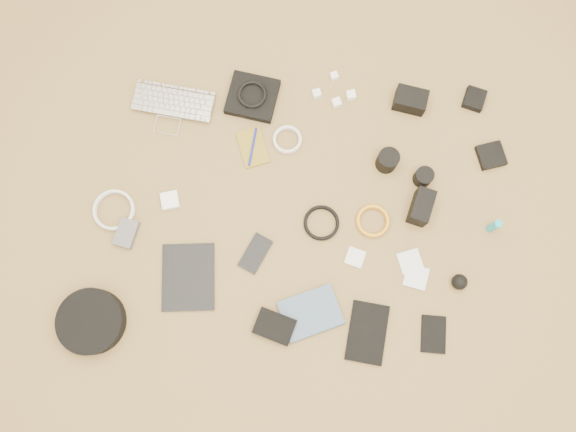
# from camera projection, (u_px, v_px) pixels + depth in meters

# --- Properties ---
(room_shell) EXTENTS (4.04, 4.04, 2.58)m
(room_shell) POSITION_uv_depth(u_px,v_px,m) (301.00, 13.00, 0.75)
(room_shell) COLOR olive
(room_shell) RESTS_ON ground
(laptop) EXTENTS (0.32, 0.24, 0.02)m
(laptop) POSITION_uv_depth(u_px,v_px,m) (171.00, 113.00, 2.04)
(laptop) COLOR #BABBBF
(laptop) RESTS_ON ground
(headphone_pouch) EXTENTS (0.20, 0.19, 0.03)m
(headphone_pouch) POSITION_uv_depth(u_px,v_px,m) (252.00, 97.00, 2.05)
(headphone_pouch) COLOR black
(headphone_pouch) RESTS_ON ground
(headphones) EXTENTS (0.14, 0.14, 0.01)m
(headphones) POSITION_uv_depth(u_px,v_px,m) (252.00, 94.00, 2.03)
(headphones) COLOR black
(headphones) RESTS_ON headphone_pouch
(charger_a) EXTENTS (0.04, 0.04, 0.03)m
(charger_a) POSITION_uv_depth(u_px,v_px,m) (317.00, 94.00, 2.05)
(charger_a) COLOR white
(charger_a) RESTS_ON ground
(charger_b) EXTENTS (0.03, 0.03, 0.02)m
(charger_b) POSITION_uv_depth(u_px,v_px,m) (334.00, 76.00, 2.07)
(charger_b) COLOR white
(charger_b) RESTS_ON ground
(charger_c) EXTENTS (0.04, 0.04, 0.03)m
(charger_c) POSITION_uv_depth(u_px,v_px,m) (351.00, 95.00, 2.05)
(charger_c) COLOR white
(charger_c) RESTS_ON ground
(charger_d) EXTENTS (0.04, 0.04, 0.03)m
(charger_d) POSITION_uv_depth(u_px,v_px,m) (336.00, 103.00, 2.05)
(charger_d) COLOR white
(charger_d) RESTS_ON ground
(dslr_camera) EXTENTS (0.13, 0.10, 0.07)m
(dslr_camera) POSITION_uv_depth(u_px,v_px,m) (410.00, 100.00, 2.03)
(dslr_camera) COLOR black
(dslr_camera) RESTS_ON ground
(lens_pouch) EXTENTS (0.09, 0.10, 0.03)m
(lens_pouch) POSITION_uv_depth(u_px,v_px,m) (474.00, 99.00, 2.05)
(lens_pouch) COLOR black
(lens_pouch) RESTS_ON ground
(notebook_olive) EXTENTS (0.14, 0.16, 0.01)m
(notebook_olive) POSITION_uv_depth(u_px,v_px,m) (253.00, 147.00, 2.02)
(notebook_olive) COLOR olive
(notebook_olive) RESTS_ON ground
(pen_blue) EXTENTS (0.02, 0.14, 0.01)m
(pen_blue) POSITION_uv_depth(u_px,v_px,m) (253.00, 147.00, 2.01)
(pen_blue) COLOR #121A95
(pen_blue) RESTS_ON notebook_olive
(cable_white_a) EXTENTS (0.14, 0.14, 0.01)m
(cable_white_a) POSITION_uv_depth(u_px,v_px,m) (287.00, 140.00, 2.02)
(cable_white_a) COLOR silver
(cable_white_a) RESTS_ON ground
(lens_a) EXTENTS (0.08, 0.08, 0.08)m
(lens_a) POSITION_uv_depth(u_px,v_px,m) (387.00, 160.00, 1.97)
(lens_a) COLOR black
(lens_a) RESTS_ON ground
(lens_b) EXTENTS (0.08, 0.08, 0.06)m
(lens_b) POSITION_uv_depth(u_px,v_px,m) (423.00, 177.00, 1.97)
(lens_b) COLOR black
(lens_b) RESTS_ON ground
(card_reader) EXTENTS (0.11, 0.11, 0.02)m
(card_reader) POSITION_uv_depth(u_px,v_px,m) (491.00, 156.00, 2.01)
(card_reader) COLOR black
(card_reader) RESTS_ON ground
(power_brick) EXTENTS (0.07, 0.07, 0.03)m
(power_brick) POSITION_uv_depth(u_px,v_px,m) (170.00, 201.00, 1.97)
(power_brick) COLOR white
(power_brick) RESTS_ON ground
(cable_white_b) EXTENTS (0.19, 0.19, 0.01)m
(cable_white_b) POSITION_uv_depth(u_px,v_px,m) (114.00, 210.00, 1.97)
(cable_white_b) COLOR silver
(cable_white_b) RESTS_ON ground
(cable_black) EXTENTS (0.16, 0.16, 0.01)m
(cable_black) POSITION_uv_depth(u_px,v_px,m) (321.00, 223.00, 1.96)
(cable_black) COLOR black
(cable_black) RESTS_ON ground
(cable_yellow) EXTENTS (0.15, 0.15, 0.01)m
(cable_yellow) POSITION_uv_depth(u_px,v_px,m) (372.00, 221.00, 1.96)
(cable_yellow) COLOR orange
(cable_yellow) RESTS_ON ground
(flash) EXTENTS (0.09, 0.13, 0.09)m
(flash) POSITION_uv_depth(u_px,v_px,m) (421.00, 207.00, 1.93)
(flash) COLOR black
(flash) RESTS_ON ground
(lens_cleaner) EXTENTS (0.03, 0.03, 0.09)m
(lens_cleaner) POSITION_uv_depth(u_px,v_px,m) (494.00, 226.00, 1.92)
(lens_cleaner) COLOR #1A9EAE
(lens_cleaner) RESTS_ON ground
(battery_charger) EXTENTS (0.08, 0.11, 0.03)m
(battery_charger) POSITION_uv_depth(u_px,v_px,m) (126.00, 233.00, 1.94)
(battery_charger) COLOR #545358
(battery_charger) RESTS_ON ground
(tablet) EXTENTS (0.20, 0.25, 0.01)m
(tablet) POSITION_uv_depth(u_px,v_px,m) (188.00, 277.00, 1.92)
(tablet) COLOR black
(tablet) RESTS_ON ground
(phone) EXTENTS (0.12, 0.15, 0.01)m
(phone) POSITION_uv_depth(u_px,v_px,m) (255.00, 253.00, 1.94)
(phone) COLOR black
(phone) RESTS_ON ground
(filter_case_left) EXTENTS (0.08, 0.08, 0.01)m
(filter_case_left) POSITION_uv_depth(u_px,v_px,m) (355.00, 257.00, 1.94)
(filter_case_left) COLOR silver
(filter_case_left) RESTS_ON ground
(filter_case_mid) EXTENTS (0.10, 0.10, 0.01)m
(filter_case_mid) POSITION_uv_depth(u_px,v_px,m) (410.00, 262.00, 1.93)
(filter_case_mid) COLOR silver
(filter_case_mid) RESTS_ON ground
(filter_case_right) EXTENTS (0.09, 0.09, 0.01)m
(filter_case_right) POSITION_uv_depth(u_px,v_px,m) (416.00, 277.00, 1.92)
(filter_case_right) COLOR silver
(filter_case_right) RESTS_ON ground
(air_blower) EXTENTS (0.07, 0.07, 0.05)m
(air_blower) POSITION_uv_depth(u_px,v_px,m) (459.00, 282.00, 1.90)
(air_blower) COLOR black
(air_blower) RESTS_ON ground
(headphone_case) EXTENTS (0.29, 0.29, 0.06)m
(headphone_case) POSITION_uv_depth(u_px,v_px,m) (91.00, 321.00, 1.87)
(headphone_case) COLOR black
(headphone_case) RESTS_ON ground
(drive_case) EXTENTS (0.15, 0.12, 0.03)m
(drive_case) POSITION_uv_depth(u_px,v_px,m) (275.00, 326.00, 1.88)
(drive_case) COLOR black
(drive_case) RESTS_ON ground
(paperback) EXTENTS (0.24, 0.21, 0.02)m
(paperback) POSITION_uv_depth(u_px,v_px,m) (318.00, 334.00, 1.88)
(paperback) COLOR #455C74
(paperback) RESTS_ON ground
(notebook_black_a) EXTENTS (0.14, 0.21, 0.01)m
(notebook_black_a) POSITION_uv_depth(u_px,v_px,m) (367.00, 333.00, 1.88)
(notebook_black_a) COLOR black
(notebook_black_a) RESTS_ON ground
(notebook_black_b) EXTENTS (0.08, 0.13, 0.01)m
(notebook_black_b) POSITION_uv_depth(u_px,v_px,m) (433.00, 334.00, 1.88)
(notebook_black_b) COLOR black
(notebook_black_b) RESTS_ON ground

